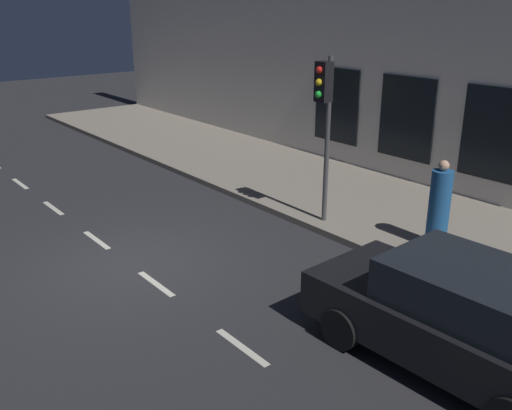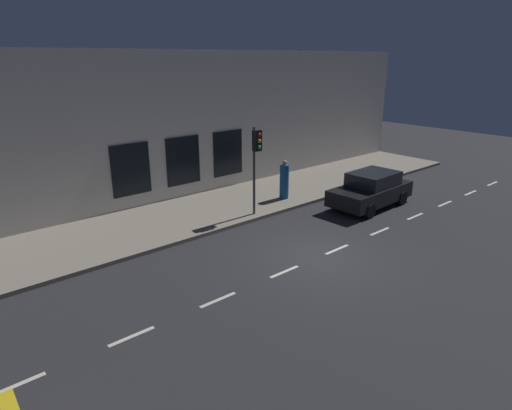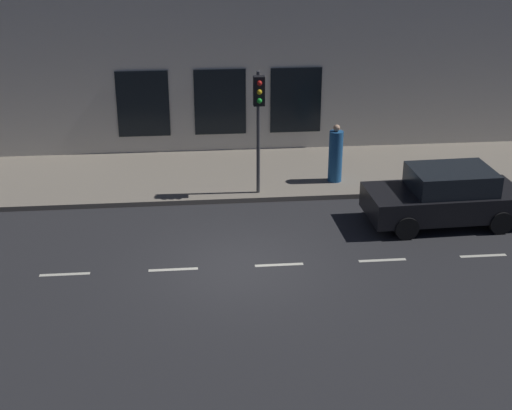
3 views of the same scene
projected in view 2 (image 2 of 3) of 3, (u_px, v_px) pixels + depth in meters
The scene contains 7 objects.
ground_plane at pixel (318, 258), 14.86m from camera, with size 60.00×60.00×0.00m, color #28282B.
sidewalk at pixel (212, 209), 19.33m from camera, with size 4.50×32.00×0.15m.
building_facade at pixel (178, 127), 20.09m from camera, with size 0.65×32.00×6.80m.
lane_centre_line at pixel (337, 249), 15.48m from camera, with size 0.12×27.20×0.01m.
traffic_light at pixel (256, 152), 17.61m from camera, with size 0.45×0.32×3.68m.
parked_car_0 at pixel (371, 190), 19.70m from camera, with size 2.08×4.29×1.58m.
pedestrian_0 at pixel (284, 181), 20.36m from camera, with size 0.59×0.59×1.82m.
Camera 2 is at (-8.86, 10.39, 6.50)m, focal length 30.63 mm.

